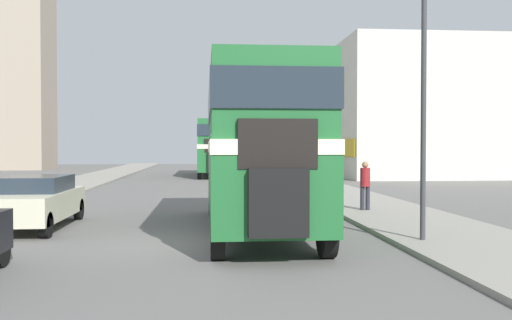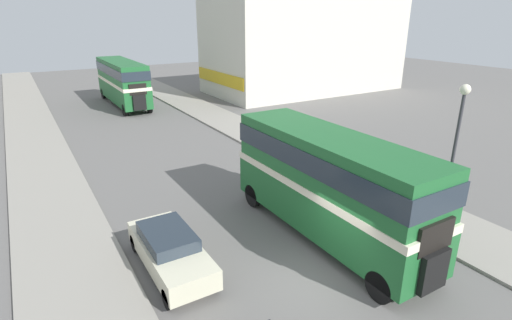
% 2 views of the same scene
% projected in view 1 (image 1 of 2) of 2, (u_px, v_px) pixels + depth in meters
% --- Properties ---
extents(ground_plane, '(120.00, 120.00, 0.00)m').
position_uv_depth(ground_plane, '(170.00, 246.00, 12.77)').
color(ground_plane, slate).
extents(sidewalk_right, '(3.50, 120.00, 0.12)m').
position_uv_depth(sidewalk_right, '(460.00, 239.00, 13.36)').
color(sidewalk_right, gray).
rests_on(sidewalk_right, ground_plane).
extents(double_decker_bus, '(2.48, 9.42, 4.09)m').
position_uv_depth(double_decker_bus, '(256.00, 139.00, 14.97)').
color(double_decker_bus, '#1E602D').
rests_on(double_decker_bus, ground_plane).
extents(bus_distant, '(2.41, 10.65, 4.11)m').
position_uv_depth(bus_distant, '(214.00, 144.00, 42.95)').
color(bus_distant, '#1E602D').
rests_on(bus_distant, ground_plane).
extents(car_parked_mid, '(1.68, 4.45, 1.41)m').
position_uv_depth(car_parked_mid, '(37.00, 201.00, 15.54)').
color(car_parked_mid, beige).
rests_on(car_parked_mid, ground_plane).
extents(pedestrian_walking, '(0.32, 0.32, 1.61)m').
position_uv_depth(pedestrian_walking, '(365.00, 183.00, 18.87)').
color(pedestrian_walking, '#282833').
rests_on(pedestrian_walking, sidewalk_right).
extents(street_lamp, '(0.36, 0.36, 5.86)m').
position_uv_depth(street_lamp, '(424.00, 69.00, 12.77)').
color(street_lamp, '#38383D').
rests_on(street_lamp, sidewalk_right).
extents(shop_building_block, '(20.99, 10.33, 9.72)m').
position_uv_depth(shop_building_block, '(476.00, 111.00, 42.34)').
color(shop_building_block, beige).
rests_on(shop_building_block, ground_plane).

